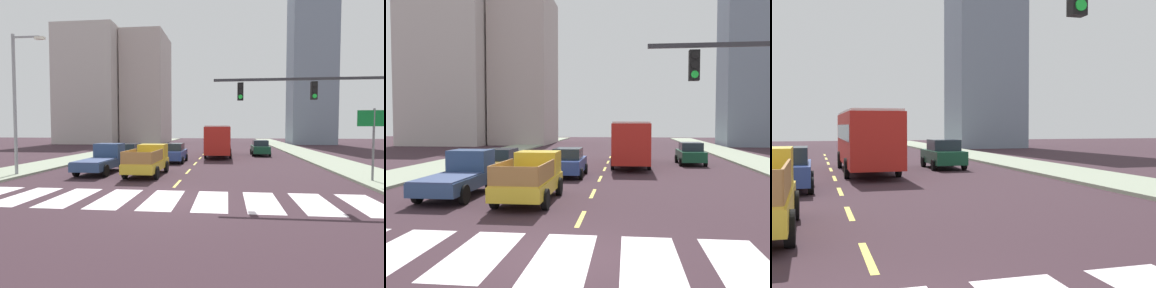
{
  "view_description": "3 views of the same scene",
  "coord_description": "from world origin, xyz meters",
  "views": [
    {
      "loc": [
        2.77,
        -13.47,
        3.13
      ],
      "look_at": [
        -0.27,
        13.85,
        1.71
      ],
      "focal_mm": 29.83,
      "sensor_mm": 36.0,
      "label": 1
    },
    {
      "loc": [
        1.55,
        -9.75,
        3.29
      ],
      "look_at": [
        -1.07,
        12.12,
        2.11
      ],
      "focal_mm": 38.56,
      "sensor_mm": 36.0,
      "label": 2
    },
    {
      "loc": [
        -1.0,
        -5.61,
        2.54
      ],
      "look_at": [
        2.95,
        7.27,
        2.05
      ],
      "focal_mm": 46.32,
      "sensor_mm": 36.0,
      "label": 3
    }
  ],
  "objects": [
    {
      "name": "ground_plane",
      "position": [
        0.0,
        0.0,
        0.0
      ],
      "size": [
        160.0,
        160.0,
        0.0
      ],
      "primitive_type": "plane",
      "color": "#36232B"
    },
    {
      "name": "sidewalk_right",
      "position": [
        11.97,
        18.0,
        0.07
      ],
      "size": [
        3.95,
        110.0,
        0.15
      ],
      "primitive_type": "cube",
      "color": "#939F86",
      "rests_on": "ground"
    },
    {
      "name": "sidewalk_left",
      "position": [
        -11.97,
        18.0,
        0.07
      ],
      "size": [
        3.95,
        110.0,
        0.15
      ],
      "primitive_type": "cube",
      "color": "#939F86",
      "rests_on": "ground"
    },
    {
      "name": "crosswalk_stripe_1",
      "position": [
        -6.33,
        0.0,
        0.0
      ],
      "size": [
        1.41,
        3.96,
        0.01
      ],
      "primitive_type": "cube",
      "color": "silver",
      "rests_on": "ground"
    },
    {
      "name": "crosswalk_stripe_2",
      "position": [
        -4.22,
        0.0,
        0.0
      ],
      "size": [
        1.41,
        3.96,
        0.01
      ],
      "primitive_type": "cube",
      "color": "silver",
      "rests_on": "ground"
    },
    {
      "name": "crosswalk_stripe_3",
      "position": [
        -2.11,
        0.0,
        0.0
      ],
      "size": [
        1.41,
        3.96,
        0.01
      ],
      "primitive_type": "cube",
      "color": "silver",
      "rests_on": "ground"
    },
    {
      "name": "crosswalk_stripe_4",
      "position": [
        0.0,
        0.0,
        0.0
      ],
      "size": [
        1.41,
        3.96,
        0.01
      ],
      "primitive_type": "cube",
      "color": "silver",
      "rests_on": "ground"
    },
    {
      "name": "crosswalk_stripe_5",
      "position": [
        2.11,
        0.0,
        0.0
      ],
      "size": [
        1.41,
        3.96,
        0.01
      ],
      "primitive_type": "cube",
      "color": "silver",
      "rests_on": "ground"
    },
    {
      "name": "crosswalk_stripe_6",
      "position": [
        4.22,
        0.0,
        0.0
      ],
      "size": [
        1.41,
        3.96,
        0.01
      ],
      "primitive_type": "cube",
      "color": "silver",
      "rests_on": "ground"
    },
    {
      "name": "crosswalk_stripe_7",
      "position": [
        6.33,
        0.0,
        0.0
      ],
      "size": [
        1.41,
        3.96,
        0.01
      ],
      "primitive_type": "cube",
      "color": "silver",
      "rests_on": "ground"
    },
    {
      "name": "crosswalk_stripe_8",
      "position": [
        8.44,
        0.0,
        0.0
      ],
      "size": [
        1.41,
        3.96,
        0.01
      ],
      "primitive_type": "cube",
      "color": "silver",
      "rests_on": "ground"
    },
    {
      "name": "lane_dash_0",
      "position": [
        0.0,
        4.0,
        0.0
      ],
      "size": [
        0.16,
        2.4,
        0.01
      ],
      "primitive_type": "cube",
      "color": "#E3D552",
      "rests_on": "ground"
    },
    {
      "name": "lane_dash_1",
      "position": [
        0.0,
        9.0,
        0.0
      ],
      "size": [
        0.16,
        2.4,
        0.01
      ],
      "primitive_type": "cube",
      "color": "#E3D552",
      "rests_on": "ground"
    },
    {
      "name": "lane_dash_2",
      "position": [
        0.0,
        14.0,
        0.0
      ],
      "size": [
        0.16,
        2.4,
        0.01
      ],
      "primitive_type": "cube",
      "color": "#E3D552",
      "rests_on": "ground"
    },
    {
      "name": "lane_dash_3",
      "position": [
        0.0,
        19.0,
        0.0
      ],
      "size": [
        0.16,
        2.4,
        0.01
      ],
      "primitive_type": "cube",
      "color": "#E3D552",
      "rests_on": "ground"
    },
    {
      "name": "lane_dash_4",
      "position": [
        0.0,
        24.0,
        0.0
      ],
      "size": [
        0.16,
        2.4,
        0.01
      ],
      "primitive_type": "cube",
      "color": "#E3D552",
      "rests_on": "ground"
    },
    {
      "name": "lane_dash_5",
      "position": [
        0.0,
        29.0,
        0.0
      ],
      "size": [
        0.16,
        2.4,
        0.01
      ],
      "primitive_type": "cube",
      "color": "#E3D552",
      "rests_on": "ground"
    },
    {
      "name": "lane_dash_6",
      "position": [
        0.0,
        34.0,
        0.0
      ],
      "size": [
        0.16,
        2.4,
        0.01
      ],
      "primitive_type": "cube",
      "color": "#E3D552",
      "rests_on": "ground"
    },
    {
      "name": "lane_dash_7",
      "position": [
        0.0,
        39.0,
        0.0
      ],
      "size": [
        0.16,
        2.4,
        0.01
      ],
      "primitive_type": "cube",
      "color": "#E3D552",
      "rests_on": "ground"
    },
    {
      "name": "pickup_stakebed",
      "position": [
        -2.45,
        7.26,
        0.94
      ],
      "size": [
        2.18,
        5.2,
        1.96
      ],
      "rotation": [
        0.0,
        0.0,
        0.01
      ],
      "color": "gold",
      "rests_on": "ground"
    },
    {
      "name": "pickup_dark",
      "position": [
        -5.86,
        7.91,
        0.92
      ],
      "size": [
        2.18,
        5.2,
        1.96
      ],
      "rotation": [
        0.0,
        0.0,
        -0.05
      ],
      "color": "navy",
      "rests_on": "ground"
    },
    {
      "name": "city_bus",
      "position": [
        1.8,
        21.67,
        1.95
      ],
      "size": [
        2.72,
        10.8,
        3.32
      ],
      "rotation": [
        0.0,
        0.0,
        -0.01
      ],
      "color": "red",
      "rests_on": "ground"
    },
    {
      "name": "sedan_near_right",
      "position": [
        6.43,
        22.86,
        0.86
      ],
      "size": [
        2.02,
        4.4,
        1.72
      ],
      "rotation": [
        0.0,
        0.0,
        -0.03
      ],
      "color": "#13472D",
      "rests_on": "ground"
    },
    {
      "name": "sedan_mid",
      "position": [
        -5.84,
        13.82,
        0.86
      ],
      "size": [
        2.02,
        4.4,
        1.72
      ],
      "rotation": [
        0.0,
        0.0,
        0.01
      ],
      "color": "olive",
      "rests_on": "ground"
    },
    {
      "name": "sedan_near_left",
      "position": [
        -1.97,
        14.83,
        0.86
      ],
      "size": [
        2.02,
        4.4,
        1.72
      ],
      "rotation": [
        0.0,
        0.0,
        -0.02
      ],
      "color": "#2A418E",
      "rests_on": "ground"
    },
    {
      "name": "traffic_signal_gantry",
      "position": [
        7.87,
        2.02,
        4.18
      ],
      "size": [
        8.58,
        0.27,
        6.0
      ],
      "color": "#2D2D33",
      "rests_on": "ground"
    },
    {
      "name": "direction_sign_green",
      "position": [
        10.88,
        5.36,
        3.03
      ],
      "size": [
        1.7,
        0.12,
        4.2
      ],
      "color": "slate",
      "rests_on": "ground"
    },
    {
      "name": "streetlight_left",
      "position": [
        -10.53,
        5.5,
        4.97
      ],
      "size": [
        2.2,
        0.28,
        9.0
      ],
      "color": "gray",
      "rests_on": "ground"
    },
    {
      "name": "tower_tall_centre",
      "position": [
        -13.9,
        51.96,
        11.05
      ],
      "size": [
        8.14,
        11.81,
        22.1
      ],
      "primitive_type": "cube",
      "color": "#B5A5A0",
      "rests_on": "ground"
    },
    {
      "name": "block_mid_left",
      "position": [
        18.44,
        49.4,
        15.47
      ],
      "size": [
        7.91,
        7.42,
        30.95
      ],
      "primitive_type": "cube",
      "color": "gray",
      "rests_on": "ground"
    },
    {
      "name": "block_mid_right",
      "position": [
        -24.16,
        47.94,
        11.28
      ],
      "size": [
        11.81,
        10.2,
        22.57
      ],
      "primitive_type": "cube",
      "color": "#BDB3AE",
      "rests_on": "ground"
    }
  ]
}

